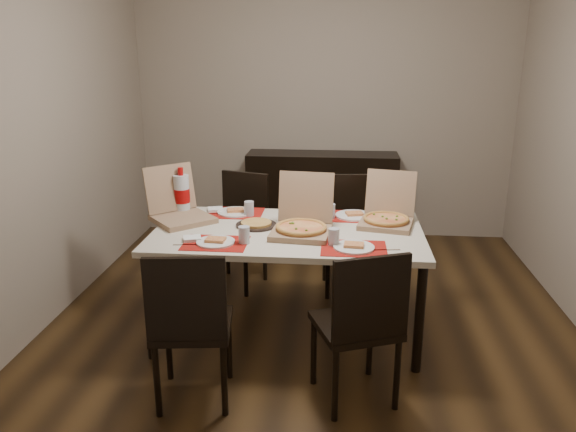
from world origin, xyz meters
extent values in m
cube|color=#402A13|center=(0.00, 0.00, -0.01)|extent=(3.80, 4.00, 0.02)
cube|color=gray|center=(0.00, 2.01, 1.30)|extent=(3.80, 0.02, 2.60)
cube|color=gray|center=(-1.91, 0.00, 1.30)|extent=(0.02, 4.00, 2.60)
cube|color=black|center=(0.00, 1.78, 0.45)|extent=(1.50, 0.40, 0.90)
cube|color=beige|center=(-0.16, -0.19, 0.73)|extent=(1.80, 1.00, 0.04)
cylinder|color=black|center=(-1.00, -0.63, 0.35)|extent=(0.06, 0.06, 0.71)
cylinder|color=black|center=(0.68, -0.63, 0.35)|extent=(0.06, 0.06, 0.71)
cylinder|color=black|center=(-1.00, 0.25, 0.35)|extent=(0.06, 0.06, 0.71)
cylinder|color=black|center=(0.68, 0.25, 0.35)|extent=(0.06, 0.06, 0.71)
cube|color=black|center=(-0.62, -1.01, 0.45)|extent=(0.47, 0.47, 0.04)
cube|color=black|center=(-0.59, -1.20, 0.70)|extent=(0.42, 0.08, 0.46)
cylinder|color=black|center=(-0.77, -1.21, 0.21)|extent=(0.04, 0.04, 0.43)
cylinder|color=black|center=(-0.42, -1.17, 0.21)|extent=(0.04, 0.04, 0.43)
cylinder|color=black|center=(-0.82, -0.86, 0.21)|extent=(0.04, 0.04, 0.43)
cylinder|color=black|center=(-0.46, -0.81, 0.21)|extent=(0.04, 0.04, 0.43)
cube|color=black|center=(0.28, -0.93, 0.45)|extent=(0.54, 0.54, 0.04)
cube|color=black|center=(0.35, -1.11, 0.70)|extent=(0.40, 0.18, 0.46)
cylinder|color=black|center=(0.18, -1.16, 0.21)|extent=(0.04, 0.04, 0.43)
cylinder|color=black|center=(0.52, -1.03, 0.21)|extent=(0.04, 0.04, 0.43)
cylinder|color=black|center=(0.05, -0.83, 0.21)|extent=(0.04, 0.04, 0.43)
cylinder|color=black|center=(0.38, -0.70, 0.21)|extent=(0.04, 0.04, 0.43)
cube|color=black|center=(-0.67, 0.56, 0.45)|extent=(0.53, 0.53, 0.04)
cube|color=black|center=(-0.61, 0.74, 0.70)|extent=(0.41, 0.15, 0.46)
cylinder|color=black|center=(-0.44, 0.68, 0.21)|extent=(0.04, 0.04, 0.43)
cylinder|color=black|center=(-0.78, 0.79, 0.21)|extent=(0.04, 0.04, 0.43)
cylinder|color=black|center=(-0.55, 0.33, 0.21)|extent=(0.04, 0.04, 0.43)
cylinder|color=black|center=(-0.89, 0.44, 0.21)|extent=(0.04, 0.04, 0.43)
cube|color=black|center=(0.27, 0.55, 0.45)|extent=(0.46, 0.46, 0.04)
cube|color=black|center=(0.25, 0.74, 0.70)|extent=(0.42, 0.07, 0.46)
cylinder|color=black|center=(0.43, 0.74, 0.21)|extent=(0.04, 0.04, 0.43)
cylinder|color=black|center=(0.07, 0.71, 0.21)|extent=(0.04, 0.04, 0.43)
cylinder|color=black|center=(0.46, 0.39, 0.21)|extent=(0.04, 0.04, 0.43)
cylinder|color=black|center=(0.10, 0.35, 0.21)|extent=(0.04, 0.04, 0.43)
cube|color=#A90F0B|center=(-0.59, -0.50, 0.75)|extent=(0.40, 0.30, 0.00)
cylinder|color=white|center=(-0.59, -0.50, 0.76)|extent=(0.24, 0.24, 0.01)
cube|color=#E9CC74|center=(-0.59, -0.50, 0.78)|extent=(0.13, 0.10, 0.02)
cylinder|color=#ADB0B9|center=(-0.41, -0.48, 0.81)|extent=(0.07, 0.07, 0.11)
cube|color=#B2B2B7|center=(-0.75, -0.54, 0.75)|extent=(0.20, 0.04, 0.00)
cube|color=white|center=(-0.75, -0.46, 0.76)|extent=(0.13, 0.13, 0.02)
cube|color=#A90F0B|center=(0.27, -0.51, 0.75)|extent=(0.40, 0.30, 0.00)
cylinder|color=white|center=(0.27, -0.51, 0.76)|extent=(0.25, 0.25, 0.01)
cube|color=#E9CC74|center=(0.27, -0.51, 0.78)|extent=(0.13, 0.10, 0.02)
cylinder|color=#ADB0B9|center=(0.15, -0.46, 0.81)|extent=(0.07, 0.07, 0.11)
cube|color=#B2B2B7|center=(0.45, -0.52, 0.75)|extent=(0.20, 0.04, 0.00)
cube|color=#A90F0B|center=(-0.58, 0.16, 0.75)|extent=(0.40, 0.30, 0.00)
cylinder|color=white|center=(-0.58, 0.16, 0.76)|extent=(0.27, 0.27, 0.01)
cube|color=#E9CC74|center=(-0.58, 0.16, 0.78)|extent=(0.14, 0.12, 0.02)
cylinder|color=#ADB0B9|center=(-0.47, 0.10, 0.81)|extent=(0.07, 0.07, 0.11)
cube|color=#B2B2B7|center=(-0.76, 0.12, 0.75)|extent=(0.20, 0.04, 0.00)
cube|color=white|center=(-0.74, 0.20, 0.76)|extent=(0.13, 0.13, 0.02)
cube|color=#A90F0B|center=(0.29, 0.15, 0.75)|extent=(0.40, 0.30, 0.00)
cylinder|color=white|center=(0.29, 0.15, 0.76)|extent=(0.27, 0.27, 0.01)
cube|color=#E9CC74|center=(0.29, 0.15, 0.78)|extent=(0.14, 0.12, 0.02)
cylinder|color=#ADB0B9|center=(0.11, 0.09, 0.81)|extent=(0.07, 0.07, 0.11)
cube|color=#B2B2B7|center=(0.47, 0.11, 0.75)|extent=(0.20, 0.04, 0.00)
cube|color=white|center=(-0.08, -0.21, 0.76)|extent=(0.15, 0.15, 0.02)
cube|color=#8F6E52|center=(-0.07, -0.28, 0.77)|extent=(0.41, 0.41, 0.04)
cube|color=#8F6E52|center=(-0.05, -0.10, 0.96)|extent=(0.38, 0.12, 0.34)
cylinder|color=#E9CC74|center=(-0.07, -0.28, 0.80)|extent=(0.35, 0.35, 0.02)
cube|color=#8F6E52|center=(0.50, -0.04, 0.77)|extent=(0.41, 0.41, 0.03)
cube|color=#8F6E52|center=(0.54, 0.13, 0.94)|extent=(0.36, 0.15, 0.31)
cylinder|color=#E9CC74|center=(0.50, -0.04, 0.79)|extent=(0.35, 0.35, 0.02)
cube|color=#8F6E52|center=(-0.92, -0.07, 0.77)|extent=(0.52, 0.52, 0.04)
cube|color=#8F6E52|center=(-1.04, 0.07, 0.96)|extent=(0.33, 0.31, 0.33)
cylinder|color=black|center=(-0.39, -0.13, 0.76)|extent=(0.28, 0.28, 0.01)
cylinder|color=#D7A552|center=(-0.39, -0.13, 0.77)|extent=(0.21, 0.21, 0.02)
imported|color=white|center=(-0.09, 0.01, 0.76)|extent=(0.12, 0.12, 0.03)
cylinder|color=silver|center=(-0.97, 0.11, 0.90)|extent=(0.11, 0.11, 0.29)
cylinder|color=#A10707|center=(-0.97, 0.11, 0.89)|extent=(0.12, 0.12, 0.10)
cylinder|color=#A10707|center=(-0.97, 0.11, 1.07)|extent=(0.04, 0.04, 0.06)
camera|label=1|loc=(0.17, -3.75, 1.95)|focal=35.00mm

